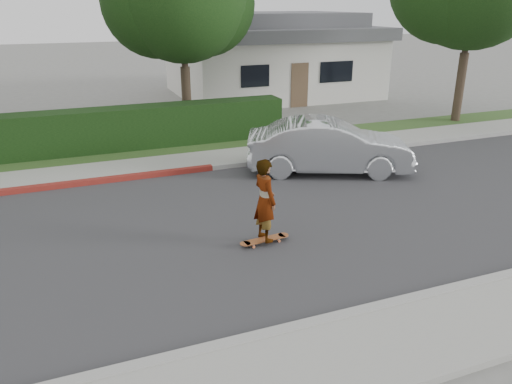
% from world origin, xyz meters
% --- Properties ---
extents(ground, '(120.00, 120.00, 0.00)m').
position_xyz_m(ground, '(0.00, 0.00, 0.00)').
color(ground, slate).
rests_on(ground, ground).
extents(road, '(60.00, 8.00, 0.01)m').
position_xyz_m(road, '(0.00, 0.00, 0.01)').
color(road, '#2D2D30').
rests_on(road, ground).
extents(curb_near, '(60.00, 0.20, 0.15)m').
position_xyz_m(curb_near, '(0.00, -4.10, 0.07)').
color(curb_near, '#9E9E99').
rests_on(curb_near, ground).
extents(sidewalk_near, '(60.00, 1.60, 0.12)m').
position_xyz_m(sidewalk_near, '(0.00, -5.00, 0.06)').
color(sidewalk_near, gray).
rests_on(sidewalk_near, ground).
extents(curb_far, '(60.00, 0.20, 0.15)m').
position_xyz_m(curb_far, '(0.00, 4.10, 0.07)').
color(curb_far, '#9E9E99').
rests_on(curb_far, ground).
extents(sidewalk_far, '(60.00, 1.60, 0.12)m').
position_xyz_m(sidewalk_far, '(0.00, 5.00, 0.06)').
color(sidewalk_far, gray).
rests_on(sidewalk_far, ground).
extents(planting_strip, '(60.00, 1.60, 0.10)m').
position_xyz_m(planting_strip, '(0.00, 6.60, 0.05)').
color(planting_strip, '#2D4C1E').
rests_on(planting_strip, ground).
extents(hedge, '(15.00, 1.00, 1.50)m').
position_xyz_m(hedge, '(-3.00, 7.20, 0.75)').
color(hedge, black).
rests_on(hedge, ground).
extents(house, '(10.60, 8.60, 4.30)m').
position_xyz_m(house, '(8.00, 16.00, 2.10)').
color(house, beige).
rests_on(house, ground).
extents(skateboard, '(1.15, 0.33, 0.10)m').
position_xyz_m(skateboard, '(0.61, -1.10, 0.10)').
color(skateboard, '#D3673A').
rests_on(skateboard, ground).
extents(skateboarder, '(0.52, 0.70, 1.77)m').
position_xyz_m(skateboarder, '(0.61, -1.10, 1.00)').
color(skateboarder, white).
rests_on(skateboarder, skateboard).
extents(car_silver, '(5.10, 3.43, 1.59)m').
position_xyz_m(car_silver, '(4.21, 2.65, 0.79)').
color(car_silver, silver).
rests_on(car_silver, ground).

